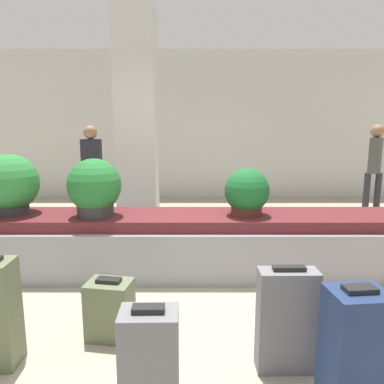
# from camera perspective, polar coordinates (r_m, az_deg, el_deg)

# --- Properties ---
(ground_plane) EXTENTS (18.00, 18.00, 0.00)m
(ground_plane) POSITION_cam_1_polar(r_m,az_deg,el_deg) (3.29, 0.05, -20.04)
(ground_plane) COLOR #9E937F
(back_wall) EXTENTS (18.00, 0.06, 3.20)m
(back_wall) POSITION_cam_1_polar(r_m,az_deg,el_deg) (8.39, -0.07, 10.12)
(back_wall) COLOR beige
(back_wall) RESTS_ON ground_plane
(carousel) EXTENTS (8.08, 0.88, 0.67)m
(carousel) POSITION_cam_1_polar(r_m,az_deg,el_deg) (4.26, 0.00, -7.89)
(carousel) COLOR gray
(carousel) RESTS_ON ground_plane
(pillar) EXTENTS (0.55, 0.55, 3.20)m
(pillar) POSITION_cam_1_polar(r_m,az_deg,el_deg) (5.37, -8.52, 9.71)
(pillar) COLOR silver
(pillar) RESTS_ON ground_plane
(suitcase_0) EXTENTS (0.31, 0.22, 0.76)m
(suitcase_0) POSITION_cam_1_polar(r_m,az_deg,el_deg) (2.19, -6.56, -26.06)
(suitcase_0) COLOR slate
(suitcase_0) RESTS_ON ground_plane
(suitcase_1) EXTENTS (0.35, 0.30, 0.78)m
(suitcase_1) POSITION_cam_1_polar(r_m,az_deg,el_deg) (2.50, 23.36, -21.55)
(suitcase_1) COLOR navy
(suitcase_1) RESTS_ON ground_plane
(suitcase_4) EXTENTS (0.38, 0.31, 0.49)m
(suitcase_4) POSITION_cam_1_polar(r_m,az_deg,el_deg) (3.13, -12.52, -17.07)
(suitcase_4) COLOR #5B6647
(suitcase_4) RESTS_ON ground_plane
(suitcase_5) EXTENTS (0.39, 0.17, 0.75)m
(suitcase_5) POSITION_cam_1_polar(r_m,az_deg,el_deg) (2.74, 14.07, -18.41)
(suitcase_5) COLOR slate
(suitcase_5) RESTS_ON ground_plane
(potted_plant_0) EXTENTS (0.58, 0.58, 0.63)m
(potted_plant_0) POSITION_cam_1_polar(r_m,az_deg,el_deg) (4.14, -14.78, 0.56)
(potted_plant_0) COLOR #2D2D2D
(potted_plant_0) RESTS_ON carousel
(potted_plant_1) EXTENTS (0.63, 0.63, 0.67)m
(potted_plant_1) POSITION_cam_1_polar(r_m,az_deg,el_deg) (4.58, -26.14, 1.01)
(potted_plant_1) COLOR #2D2D2D
(potted_plant_1) RESTS_ON carousel
(potted_plant_2) EXTENTS (0.49, 0.49, 0.52)m
(potted_plant_2) POSITION_cam_1_polar(r_m,az_deg,el_deg) (4.11, 8.21, -0.11)
(potted_plant_2) COLOR #4C2319
(potted_plant_2) RESTS_ON carousel
(traveler_0) EXTENTS (0.33, 0.37, 1.63)m
(traveler_0) POSITION_cam_1_polar(r_m,az_deg,el_deg) (7.37, 25.93, 4.08)
(traveler_0) COLOR #282833
(traveler_0) RESTS_ON ground_plane
(traveler_1) EXTENTS (0.33, 0.23, 1.62)m
(traveler_1) POSITION_cam_1_polar(r_m,az_deg,el_deg) (6.61, -15.14, 4.05)
(traveler_1) COLOR #282833
(traveler_1) RESTS_ON ground_plane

